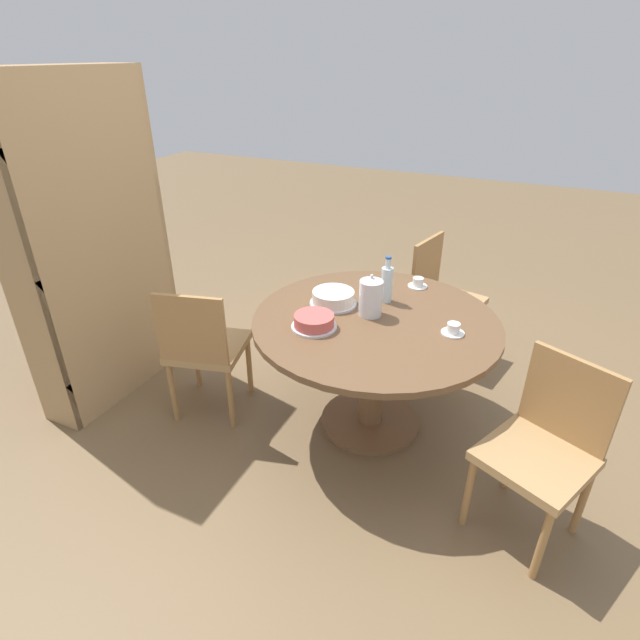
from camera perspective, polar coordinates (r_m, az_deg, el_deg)
The scene contains 12 objects.
ground_plane at distance 3.11m, azimuth 5.69°, elevation -11.55°, with size 14.00×14.00×0.00m, color brown.
dining_table at distance 2.78m, azimuth 6.24°, elevation -2.57°, with size 1.34×1.34×0.72m.
chair_a at distance 2.45m, azimuth 24.23°, elevation -13.01°, with size 0.56×0.56×0.86m.
chair_b at distance 3.64m, azimuth 13.73°, elevation 2.77°, with size 0.50×0.50×0.86m.
chair_c at distance 3.00m, azimuth -13.10°, elevation -2.97°, with size 0.51×0.51×0.86m.
bookshelf at distance 3.26m, azimuth -24.33°, elevation 7.22°, with size 0.98×0.28×1.93m.
coffee_pot at distance 2.70m, azimuth 5.82°, elevation 2.68°, with size 0.13×0.13×0.24m.
water_bottle at distance 2.87m, azimuth 7.64°, elevation 4.17°, with size 0.07×0.07×0.27m.
cake_main at distance 2.84m, azimuth 1.52°, elevation 2.53°, with size 0.27×0.27×0.08m.
cake_second at distance 2.59m, azimuth -0.69°, elevation -0.18°, with size 0.24×0.24×0.07m.
cup_a at distance 3.12m, azimuth 11.12°, elevation 4.15°, with size 0.12×0.12×0.06m.
cup_b at distance 2.63m, azimuth 14.98°, elevation -1.07°, with size 0.12×0.12×0.06m.
Camera 1 is at (-2.27, -0.74, 1.99)m, focal length 28.00 mm.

